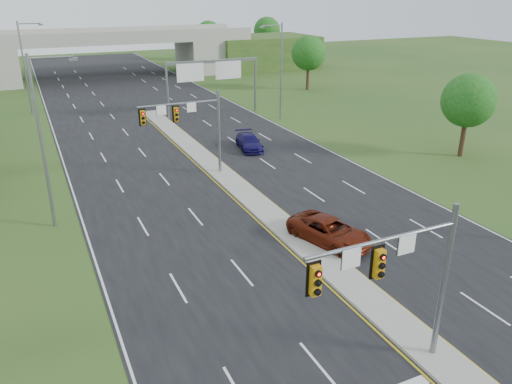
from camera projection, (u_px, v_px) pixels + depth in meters
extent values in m
plane|color=#284B1A|center=(432.00, 355.00, 21.14)|extent=(240.00, 240.00, 0.00)
cube|color=black|center=(185.00, 142.00, 50.57)|extent=(24.00, 160.00, 0.02)
cube|color=gray|center=(229.00, 179.00, 40.44)|extent=(2.00, 54.00, 0.16)
cube|color=gold|center=(216.00, 182.00, 40.02)|extent=(0.12, 54.00, 0.01)
cube|color=gold|center=(242.00, 178.00, 40.92)|extent=(0.12, 54.00, 0.01)
cube|color=silver|center=(62.00, 158.00, 45.97)|extent=(0.12, 160.00, 0.01)
cube|color=silver|center=(287.00, 130.00, 55.15)|extent=(0.12, 160.00, 0.01)
cylinder|color=slate|center=(444.00, 284.00, 19.82)|extent=(0.24, 0.24, 7.00)
cylinder|color=slate|center=(384.00, 240.00, 17.54)|extent=(6.50, 0.16, 0.16)
cube|color=#BD7D0B|center=(379.00, 264.00, 17.49)|extent=(0.35, 0.25, 1.10)
cube|color=#BD7D0B|center=(315.00, 281.00, 16.48)|extent=(0.35, 0.25, 1.10)
cube|color=black|center=(377.00, 262.00, 17.61)|extent=(0.55, 0.04, 1.30)
cube|color=black|center=(313.00, 279.00, 16.59)|extent=(0.55, 0.04, 1.30)
sphere|color=#FF0C05|center=(382.00, 257.00, 17.25)|extent=(0.20, 0.20, 0.20)
sphere|color=#FF0C05|center=(318.00, 273.00, 16.23)|extent=(0.20, 0.20, 0.20)
cube|color=white|center=(351.00, 258.00, 17.03)|extent=(0.75, 0.04, 0.75)
cube|color=white|center=(407.00, 245.00, 17.97)|extent=(0.75, 0.04, 0.75)
cylinder|color=slate|center=(219.00, 133.00, 40.85)|extent=(0.24, 0.24, 7.00)
cylinder|color=slate|center=(179.00, 104.00, 38.57)|extent=(6.50, 0.16, 0.16)
cube|color=#BD7D0B|center=(176.00, 114.00, 38.51)|extent=(0.35, 0.25, 1.10)
cube|color=#BD7D0B|center=(143.00, 118.00, 37.50)|extent=(0.35, 0.25, 1.10)
cube|color=black|center=(176.00, 114.00, 38.63)|extent=(0.55, 0.04, 1.30)
cube|color=black|center=(142.00, 117.00, 37.62)|extent=(0.55, 0.04, 1.30)
sphere|color=#FF0C05|center=(176.00, 110.00, 38.27)|extent=(0.20, 0.20, 0.20)
sphere|color=#FF0C05|center=(143.00, 113.00, 37.26)|extent=(0.20, 0.20, 0.20)
cube|color=white|center=(161.00, 110.00, 38.06)|extent=(0.75, 0.04, 0.75)
cube|color=white|center=(191.00, 107.00, 38.99)|extent=(0.75, 0.04, 0.75)
cylinder|color=slate|center=(168.00, 92.00, 58.21)|extent=(0.28, 0.28, 6.60)
cylinder|color=slate|center=(255.00, 85.00, 62.60)|extent=(0.28, 0.28, 6.60)
cube|color=slate|center=(212.00, 61.00, 59.20)|extent=(11.50, 0.35, 0.35)
cube|color=#0B5013|center=(190.00, 73.00, 58.34)|extent=(3.20, 0.08, 2.00)
cube|color=#0B5013|center=(228.00, 70.00, 60.21)|extent=(3.20, 0.08, 2.00)
cube|color=silver|center=(190.00, 73.00, 58.30)|extent=(3.30, 0.03, 2.10)
cube|color=silver|center=(228.00, 70.00, 60.16)|extent=(3.30, 0.03, 2.10)
cube|color=gray|center=(0.00, 66.00, 80.67)|extent=(6.00, 12.00, 6.00)
cube|color=gray|center=(199.00, 55.00, 93.90)|extent=(6.00, 12.00, 6.00)
cube|color=#284B1A|center=(262.00, 52.00, 98.96)|extent=(20.00, 14.00, 6.00)
cube|color=gray|center=(105.00, 39.00, 85.93)|extent=(50.00, 12.00, 1.20)
cube|color=gray|center=(110.00, 35.00, 80.66)|extent=(50.00, 0.40, 0.90)
cube|color=gray|center=(99.00, 30.00, 90.41)|extent=(50.00, 0.40, 0.90)
cylinder|color=slate|center=(42.00, 145.00, 30.64)|extent=(0.20, 0.20, 11.00)
cylinder|color=slate|center=(50.00, 57.00, 29.17)|extent=(2.50, 0.12, 0.12)
cube|color=slate|center=(73.00, 59.00, 29.71)|extent=(0.50, 0.25, 0.18)
cylinder|color=slate|center=(25.00, 69.00, 60.07)|extent=(0.20, 0.20, 11.00)
cylinder|color=slate|center=(29.00, 24.00, 58.60)|extent=(2.50, 0.12, 0.12)
cube|color=slate|center=(40.00, 25.00, 59.14)|extent=(0.50, 0.25, 0.18)
cylinder|color=slate|center=(281.00, 72.00, 57.96)|extent=(0.20, 0.20, 11.00)
cylinder|color=slate|center=(272.00, 25.00, 55.52)|extent=(2.50, 0.12, 0.12)
cube|color=slate|center=(262.00, 27.00, 55.09)|extent=(0.50, 0.25, 0.18)
cylinder|color=#382316|center=(463.00, 135.00, 45.76)|extent=(0.44, 0.44, 4.00)
sphere|color=#134612|center=(469.00, 100.00, 44.56)|extent=(4.80, 4.80, 4.80)
cylinder|color=#382316|center=(308.00, 76.00, 76.71)|extent=(0.44, 0.44, 4.25)
sphere|color=#134612|center=(309.00, 53.00, 75.43)|extent=(5.20, 5.20, 5.20)
cylinder|color=#382316|center=(209.00, 50.00, 108.73)|extent=(0.44, 0.44, 4.25)
sphere|color=#134612|center=(209.00, 34.00, 107.45)|extent=(5.60, 5.60, 5.60)
cylinder|color=#382316|center=(267.00, 47.00, 114.13)|extent=(0.44, 0.44, 4.50)
sphere|color=#134612|center=(267.00, 31.00, 112.77)|extent=(6.00, 6.00, 6.00)
imported|color=#581708|center=(330.00, 231.00, 30.24)|extent=(4.03, 6.01, 1.53)
imported|color=#100B43|center=(249.00, 142.00, 48.25)|extent=(2.78, 5.11, 1.40)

